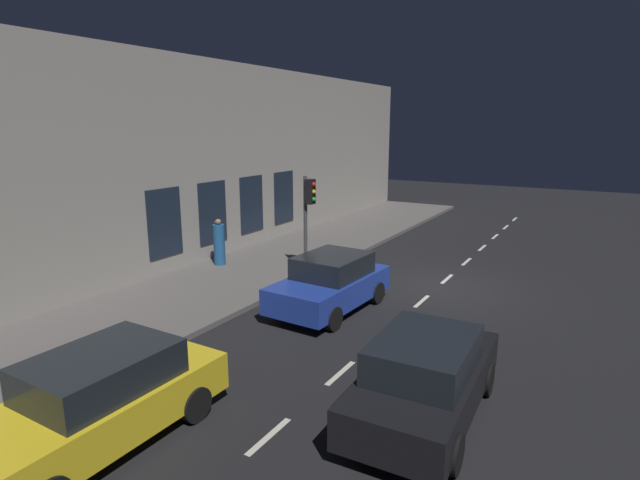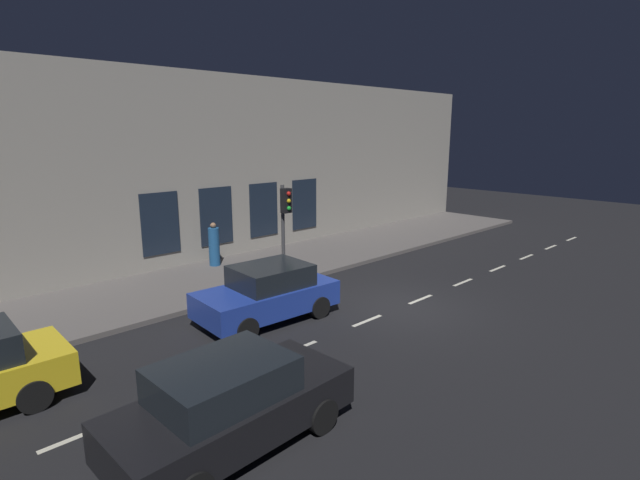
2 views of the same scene
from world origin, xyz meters
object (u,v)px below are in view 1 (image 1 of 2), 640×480
at_px(parked_car_1, 97,401).
at_px(pedestrian_0, 219,244).
at_px(parked_car_2, 330,283).
at_px(traffic_light, 308,205).
at_px(parked_car_0, 425,377).

bearing_deg(parked_car_1, pedestrian_0, -58.84).
height_order(parked_car_1, parked_car_2, same).
xyz_separation_m(parked_car_1, pedestrian_0, (5.34, -9.09, 0.13)).
bearing_deg(parked_car_2, pedestrian_0, -13.72).
relative_size(traffic_light, parked_car_0, 0.78).
distance_m(parked_car_0, parked_car_1, 5.55).
relative_size(parked_car_2, pedestrian_0, 2.39).
relative_size(traffic_light, pedestrian_0, 1.96).
relative_size(parked_car_1, parked_car_2, 1.09).
bearing_deg(pedestrian_0, traffic_light, -99.74).
bearing_deg(traffic_light, pedestrian_0, 15.03).
bearing_deg(pedestrian_0, parked_car_0, -144.92).
bearing_deg(pedestrian_0, parked_car_2, -131.47).
xyz_separation_m(parked_car_2, pedestrian_0, (5.57, -1.67, 0.13)).
relative_size(traffic_light, parked_car_2, 0.82).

